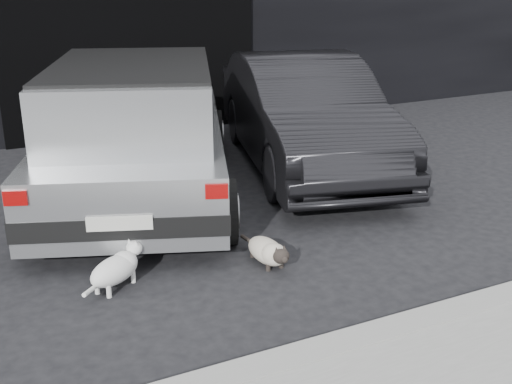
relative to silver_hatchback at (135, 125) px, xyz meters
name	(u,v)px	position (x,y,z in m)	size (l,w,h in m)	color
ground	(153,235)	(-0.21, -1.16, -0.86)	(80.00, 80.00, 0.00)	black
garage_opening	(133,52)	(0.79, 2.83, 0.44)	(4.00, 0.10, 2.60)	black
curb	(392,333)	(0.79, -3.76, -0.80)	(18.00, 0.25, 0.12)	gray
silver_hatchback	(135,125)	(0.00, 0.00, 0.00)	(3.28, 4.67, 1.58)	#B3B6B8
second_car	(304,113)	(2.33, 0.20, -0.14)	(1.53, 4.40, 1.45)	black
cat_siamese	(269,252)	(0.55, -2.26, -0.74)	(0.28, 0.80, 0.27)	beige
cat_white	(117,268)	(-0.79, -2.07, -0.69)	(0.64, 0.53, 0.36)	white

